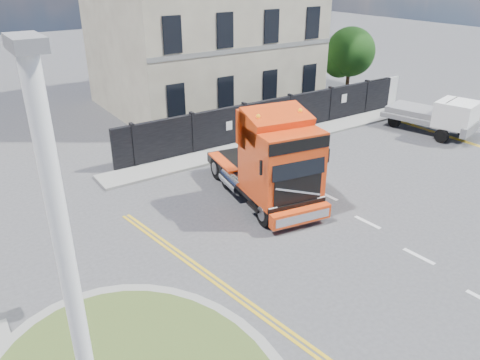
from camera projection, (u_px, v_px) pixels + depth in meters
ground at (297, 242)px, 15.61m from camera, size 120.00×120.00×0.00m
hoarding_fence at (283, 115)px, 25.28m from camera, size 18.80×0.25×2.00m
georgian_building at (202, 12)px, 28.64m from camera, size 12.30×10.30×12.80m
tree at (348, 54)px, 30.71m from camera, size 3.20×3.20×4.80m
pavement_far at (285, 138)px, 24.72m from camera, size 20.00×1.60×0.12m
truck at (273, 164)px, 17.41m from camera, size 3.26×6.47×3.71m
flatbed_pickup at (445, 116)px, 24.78m from camera, size 3.08×5.23×2.02m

